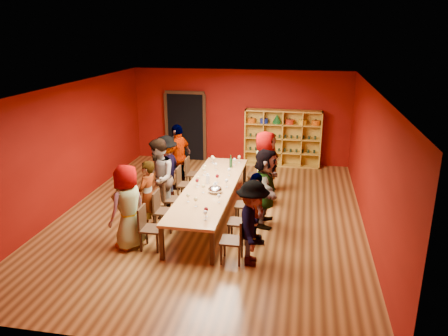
{
  "coord_description": "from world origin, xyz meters",
  "views": [
    {
      "loc": [
        2.04,
        -9.27,
        4.27
      ],
      "look_at": [
        0.28,
        0.18,
        1.15
      ],
      "focal_mm": 35.0,
      "sensor_mm": 36.0,
      "label": 1
    }
  ],
  "objects_px": {
    "person_right_0": "(252,223)",
    "person_right_2": "(265,187)",
    "person_right_1": "(256,209)",
    "chair_person_right_2": "(248,202)",
    "tasting_table": "(211,188)",
    "person_left_4": "(179,157)",
    "spittoon_bowl": "(215,190)",
    "person_left_1": "(148,195)",
    "chair_person_left_0": "(148,226)",
    "chair_person_left_2": "(171,197)",
    "chair_person_left_3": "(183,182)",
    "wine_bottle": "(231,163)",
    "person_left_0": "(128,207)",
    "person_right_3": "(265,168)",
    "shelving_unit": "(283,135)",
    "chair_person_left_4": "(191,172)",
    "chair_person_right_1": "(242,219)",
    "person_left_3": "(166,168)",
    "chair_person_right_3": "(255,184)",
    "person_right_4": "(272,162)",
    "chair_person_right_4": "(259,173)",
    "chair_person_left_1": "(161,208)",
    "person_left_2": "(159,178)",
    "chair_person_right_0": "(236,238)"
  },
  "relations": [
    {
      "from": "person_left_1",
      "to": "person_left_2",
      "type": "bearing_deg",
      "value": -172.7
    },
    {
      "from": "chair_person_left_4",
      "to": "chair_person_right_1",
      "type": "xyz_separation_m",
      "value": [
        1.82,
        -2.81,
        0.0
      ]
    },
    {
      "from": "chair_person_left_0",
      "to": "person_right_3",
      "type": "height_order",
      "value": "person_right_3"
    },
    {
      "from": "chair_person_right_4",
      "to": "person_right_4",
      "type": "distance_m",
      "value": 0.46
    },
    {
      "from": "shelving_unit",
      "to": "person_left_2",
      "type": "relative_size",
      "value": 1.29
    },
    {
      "from": "person_right_0",
      "to": "chair_person_right_3",
      "type": "height_order",
      "value": "person_right_0"
    },
    {
      "from": "chair_person_left_0",
      "to": "person_left_0",
      "type": "height_order",
      "value": "person_left_0"
    },
    {
      "from": "chair_person_left_4",
      "to": "chair_person_left_1",
      "type": "bearing_deg",
      "value": -90.0
    },
    {
      "from": "person_right_1",
      "to": "chair_person_right_3",
      "type": "height_order",
      "value": "person_right_1"
    },
    {
      "from": "chair_person_right_4",
      "to": "chair_person_left_3",
      "type": "bearing_deg",
      "value": -149.25
    },
    {
      "from": "tasting_table",
      "to": "chair_person_right_0",
      "type": "relative_size",
      "value": 5.06
    },
    {
      "from": "person_right_0",
      "to": "spittoon_bowl",
      "type": "xyz_separation_m",
      "value": [
        -1.03,
        1.58,
        0.0
      ]
    },
    {
      "from": "chair_person_left_1",
      "to": "person_left_4",
      "type": "distance_m",
      "value": 2.62
    },
    {
      "from": "tasting_table",
      "to": "wine_bottle",
      "type": "distance_m",
      "value": 1.5
    },
    {
      "from": "chair_person_left_0",
      "to": "chair_person_left_3",
      "type": "bearing_deg",
      "value": 90.0
    },
    {
      "from": "person_right_0",
      "to": "chair_person_right_0",
      "type": "bearing_deg",
      "value": 86.52
    },
    {
      "from": "person_left_2",
      "to": "person_right_4",
      "type": "relative_size",
      "value": 1.15
    },
    {
      "from": "chair_person_left_3",
      "to": "wine_bottle",
      "type": "distance_m",
      "value": 1.36
    },
    {
      "from": "person_right_3",
      "to": "person_right_2",
      "type": "bearing_deg",
      "value": -169.55
    },
    {
      "from": "person_left_3",
      "to": "wine_bottle",
      "type": "height_order",
      "value": "person_left_3"
    },
    {
      "from": "chair_person_left_0",
      "to": "chair_person_left_2",
      "type": "distance_m",
      "value": 1.58
    },
    {
      "from": "chair_person_left_2",
      "to": "chair_person_right_2",
      "type": "xyz_separation_m",
      "value": [
        1.82,
        -0.02,
        0.0
      ]
    },
    {
      "from": "person_left_0",
      "to": "chair_person_left_2",
      "type": "bearing_deg",
      "value": -170.06
    },
    {
      "from": "person_right_1",
      "to": "chair_person_right_2",
      "type": "xyz_separation_m",
      "value": [
        -0.26,
        0.92,
        -0.26
      ]
    },
    {
      "from": "tasting_table",
      "to": "person_left_4",
      "type": "height_order",
      "value": "person_left_4"
    },
    {
      "from": "chair_person_right_3",
      "to": "person_right_4",
      "type": "xyz_separation_m",
      "value": [
        0.34,
        0.92,
        0.32
      ]
    },
    {
      "from": "shelving_unit",
      "to": "chair_person_right_2",
      "type": "distance_m",
      "value": 4.59
    },
    {
      "from": "person_left_0",
      "to": "chair_person_left_1",
      "type": "xyz_separation_m",
      "value": [
        0.39,
        0.87,
        -0.37
      ]
    },
    {
      "from": "person_left_1",
      "to": "wine_bottle",
      "type": "distance_m",
      "value": 2.78
    },
    {
      "from": "person_right_0",
      "to": "person_left_0",
      "type": "bearing_deg",
      "value": 81.94
    },
    {
      "from": "shelving_unit",
      "to": "chair_person_left_0",
      "type": "relative_size",
      "value": 2.7
    },
    {
      "from": "person_left_2",
      "to": "person_left_4",
      "type": "xyz_separation_m",
      "value": [
        -0.06,
        1.86,
        -0.03
      ]
    },
    {
      "from": "chair_person_left_1",
      "to": "person_left_2",
      "type": "bearing_deg",
      "value": 111.79
    },
    {
      "from": "person_right_3",
      "to": "chair_person_left_4",
      "type": "bearing_deg",
      "value": 76.1
    },
    {
      "from": "chair_person_left_3",
      "to": "wine_bottle",
      "type": "bearing_deg",
      "value": 29.94
    },
    {
      "from": "chair_person_left_0",
      "to": "person_left_4",
      "type": "relative_size",
      "value": 0.49
    },
    {
      "from": "chair_person_left_3",
      "to": "person_right_4",
      "type": "distance_m",
      "value": 2.44
    },
    {
      "from": "chair_person_left_1",
      "to": "person_left_3",
      "type": "relative_size",
      "value": 0.53
    },
    {
      "from": "shelving_unit",
      "to": "chair_person_left_2",
      "type": "height_order",
      "value": "shelving_unit"
    },
    {
      "from": "person_right_2",
      "to": "chair_person_left_1",
      "type": "bearing_deg",
      "value": 103.99
    },
    {
      "from": "person_left_2",
      "to": "chair_person_right_4",
      "type": "xyz_separation_m",
      "value": [
        2.1,
        2.1,
        -0.43
      ]
    },
    {
      "from": "person_left_1",
      "to": "person_right_3",
      "type": "bearing_deg",
      "value": 137.32
    },
    {
      "from": "person_right_4",
      "to": "person_left_3",
      "type": "bearing_deg",
      "value": 119.58
    },
    {
      "from": "chair_person_left_2",
      "to": "person_right_1",
      "type": "height_order",
      "value": "person_right_1"
    },
    {
      "from": "person_right_2",
      "to": "wine_bottle",
      "type": "bearing_deg",
      "value": 28.82
    },
    {
      "from": "spittoon_bowl",
      "to": "person_left_1",
      "type": "bearing_deg",
      "value": -160.02
    },
    {
      "from": "shelving_unit",
      "to": "person_left_0",
      "type": "relative_size",
      "value": 1.38
    },
    {
      "from": "person_left_3",
      "to": "chair_person_left_4",
      "type": "relative_size",
      "value": 1.89
    },
    {
      "from": "shelving_unit",
      "to": "chair_person_left_0",
      "type": "height_order",
      "value": "shelving_unit"
    },
    {
      "from": "person_right_0",
      "to": "person_right_2",
      "type": "relative_size",
      "value": 0.93
    }
  ]
}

